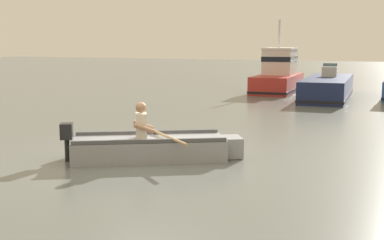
{
  "coord_description": "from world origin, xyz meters",
  "views": [
    {
      "loc": [
        5.12,
        -9.09,
        2.39
      ],
      "look_at": [
        -0.05,
        2.08,
        0.55
      ],
      "focal_mm": 48.71,
      "sensor_mm": 36.0,
      "label": 1
    }
  ],
  "objects": [
    {
      "name": "rowboat_with_person",
      "position": [
        -0.05,
        0.12,
        0.25
      ],
      "size": [
        3.4,
        2.58,
        1.19
      ],
      "color": "gray",
      "rests_on": "ground"
    },
    {
      "name": "moored_boat_navy",
      "position": [
        1.02,
        13.74,
        0.43
      ],
      "size": [
        2.36,
        6.55,
        1.48
      ],
      "color": "#19234C",
      "rests_on": "ground"
    },
    {
      "name": "ground_plane",
      "position": [
        0.0,
        0.0,
        0.0
      ],
      "size": [
        120.0,
        120.0,
        0.0
      ],
      "primitive_type": "plane",
      "color": "slate"
    },
    {
      "name": "moored_boat_red",
      "position": [
        -1.72,
        15.69,
        0.78
      ],
      "size": [
        2.1,
        4.73,
        3.48
      ],
      "color": "#B72D28",
      "rests_on": "ground"
    }
  ]
}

